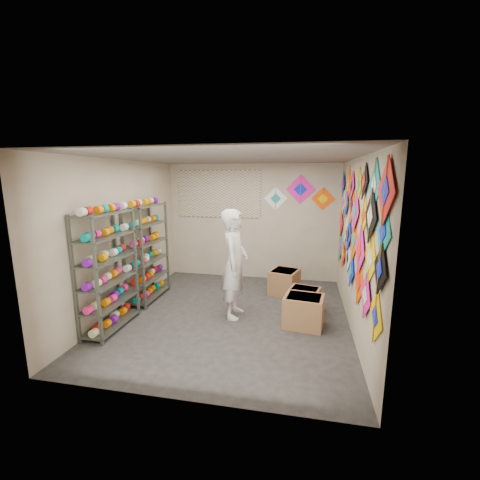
% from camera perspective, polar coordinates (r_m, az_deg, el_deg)
% --- Properties ---
extents(ground, '(4.50, 4.50, 0.00)m').
position_cam_1_polar(ground, '(5.82, -1.58, -13.19)').
color(ground, '#282623').
extents(room_walls, '(4.50, 4.50, 4.50)m').
position_cam_1_polar(room_walls, '(5.36, -1.68, 3.05)').
color(room_walls, tan).
rests_on(room_walls, ground).
extents(shelf_rack_front, '(0.40, 1.10, 1.90)m').
position_cam_1_polar(shelf_rack_front, '(5.44, -22.45, -5.19)').
color(shelf_rack_front, '#4C5147').
rests_on(shelf_rack_front, ground).
extents(shelf_rack_back, '(0.40, 1.10, 1.90)m').
position_cam_1_polar(shelf_rack_back, '(6.52, -16.18, -2.14)').
color(shelf_rack_back, '#4C5147').
rests_on(shelf_rack_back, ground).
extents(string_spools, '(0.12, 2.36, 0.12)m').
position_cam_1_polar(string_spools, '(5.94, -19.08, -2.64)').
color(string_spools, '#F12578').
rests_on(string_spools, ground).
extents(kite_wall_display, '(0.06, 4.28, 2.01)m').
position_cam_1_polar(kite_wall_display, '(5.22, 19.85, 2.06)').
color(kite_wall_display, '#F1BB00').
rests_on(kite_wall_display, room_walls).
extents(back_wall_kites, '(1.58, 0.02, 0.81)m').
position_cam_1_polar(back_wall_kites, '(7.42, 10.47, 7.94)').
color(back_wall_kites, silver).
rests_on(back_wall_kites, room_walls).
extents(poster, '(2.00, 0.01, 1.10)m').
position_cam_1_polar(poster, '(7.67, -3.82, 8.17)').
color(poster, '#61499E').
rests_on(poster, room_walls).
extents(shopkeeper, '(0.69, 0.45, 1.88)m').
position_cam_1_polar(shopkeeper, '(5.49, -0.97, -4.27)').
color(shopkeeper, silver).
rests_on(shopkeeper, ground).
extents(carton_a, '(0.68, 0.59, 0.51)m').
position_cam_1_polar(carton_a, '(5.44, 11.24, -12.30)').
color(carton_a, brown).
rests_on(carton_a, ground).
extents(carton_b, '(0.61, 0.54, 0.43)m').
position_cam_1_polar(carton_b, '(6.03, 11.38, -10.33)').
color(carton_b, brown).
rests_on(carton_b, ground).
extents(carton_c, '(0.67, 0.71, 0.51)m').
position_cam_1_polar(carton_c, '(6.78, 7.87, -7.39)').
color(carton_c, brown).
rests_on(carton_c, ground).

